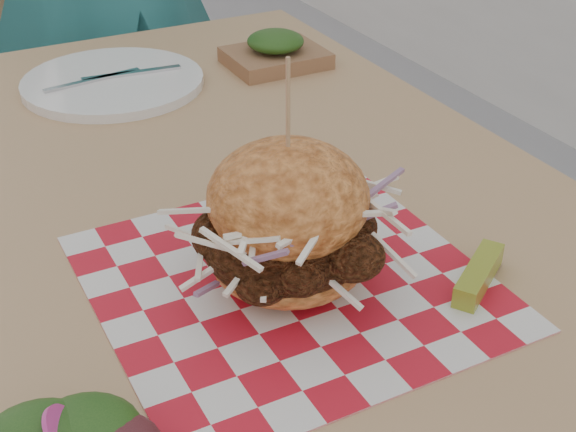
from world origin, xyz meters
name	(u,v)px	position (x,y,z in m)	size (l,w,h in m)	color
patio_table	(213,253)	(0.31, 0.03, 0.67)	(0.80, 1.20, 0.75)	tan
patio_chair	(37,63)	(0.32, 1.11, 0.55)	(0.47, 0.48, 0.95)	tan
paper_liner	(288,281)	(0.31, -0.16, 0.75)	(0.36, 0.36, 0.00)	red
sandwich	(288,225)	(0.31, -0.16, 0.81)	(0.20, 0.20, 0.23)	#EF9043
pickle_spear	(479,275)	(0.47, -0.25, 0.76)	(0.10, 0.02, 0.02)	#99AA31
place_setting	(113,82)	(0.31, 0.40, 0.76)	(0.27, 0.27, 0.02)	white
kraft_tray	(276,52)	(0.57, 0.37, 0.77)	(0.15, 0.12, 0.06)	brown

